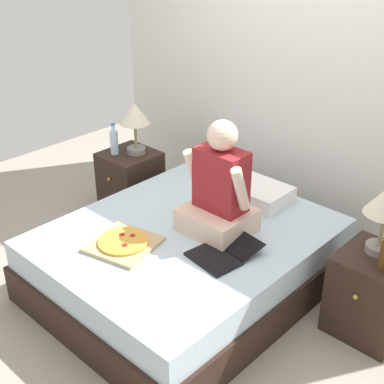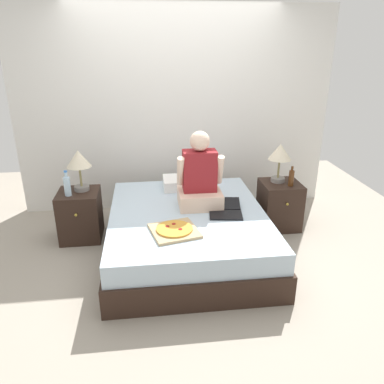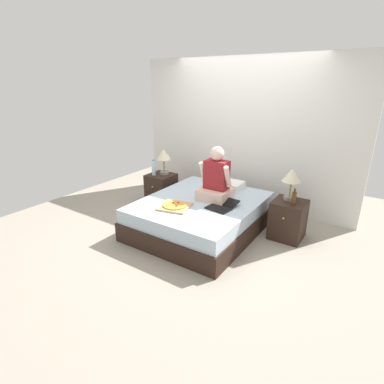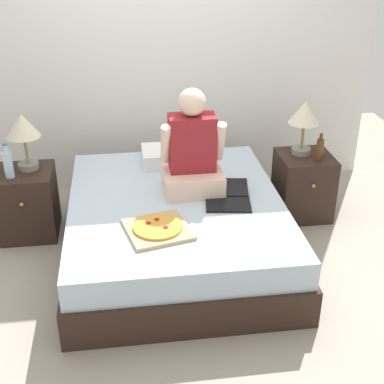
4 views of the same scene
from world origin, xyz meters
name	(u,v)px [view 2 (image 2 of 4)]	position (x,y,z in m)	size (l,w,h in m)	color
ground_plane	(188,252)	(0.00, 0.00, 0.00)	(5.93, 5.93, 0.00)	#9E9384
wall_back	(175,112)	(0.00, 1.32, 1.25)	(3.93, 0.12, 2.50)	silver
bed	(188,233)	(0.00, 0.00, 0.23)	(1.60, 1.92, 0.47)	black
nightstand_left	(80,215)	(-1.14, 0.47, 0.28)	(0.44, 0.47, 0.55)	black
lamp_on_left_nightstand	(79,162)	(-1.10, 0.52, 0.88)	(0.26, 0.26, 0.45)	gray
water_bottle	(67,186)	(-1.22, 0.38, 0.66)	(0.07, 0.07, 0.28)	silver
nightstand_right	(279,205)	(1.14, 0.47, 0.28)	(0.44, 0.47, 0.55)	black
lamp_on_right_nightstand	(280,155)	(1.11, 0.52, 0.88)	(0.26, 0.26, 0.45)	gray
beer_bottle	(291,178)	(1.21, 0.37, 0.65)	(0.06, 0.06, 0.23)	#512D14
pillow	(186,183)	(0.06, 0.68, 0.53)	(0.52, 0.34, 0.12)	white
person_seated	(200,179)	(0.15, 0.16, 0.76)	(0.47, 0.40, 0.78)	beige
laptop	(225,211)	(0.37, -0.07, 0.49)	(0.37, 0.45, 0.07)	black
pizza_box	(174,230)	(-0.16, -0.42, 0.49)	(0.48, 0.48, 0.05)	tan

